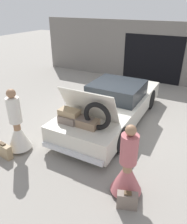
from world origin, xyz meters
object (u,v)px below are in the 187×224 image
(person_right, at_px, (127,171))
(suitcase_beside_right_person, at_px, (127,200))
(car, at_px, (113,105))
(person_left, at_px, (18,130))
(suitcase_beside_left_person, at_px, (3,150))

(person_right, height_order, suitcase_beside_right_person, person_right)
(car, distance_m, person_left, 3.03)
(car, relative_size, person_right, 3.09)
(person_left, height_order, person_right, person_left)
(person_left, xyz_separation_m, suitcase_beside_right_person, (3.14, -0.41, -0.44))
(person_left, xyz_separation_m, person_right, (2.99, -0.06, -0.05))
(car, distance_m, suitcase_beside_left_person, 3.48)
(car, distance_m, suitcase_beside_right_person, 3.48)
(person_right, bearing_deg, person_left, 90.04)
(suitcase_beside_right_person, bearing_deg, person_right, 114.19)
(suitcase_beside_left_person, bearing_deg, person_left, 70.14)
(person_left, height_order, suitcase_beside_right_person, person_left)
(suitcase_beside_left_person, xyz_separation_m, suitcase_beside_right_person, (3.29, 0.01, -0.01))
(person_left, bearing_deg, suitcase_beside_right_person, 79.63)
(car, xyz_separation_m, person_left, (-1.49, -2.63, 0.05))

